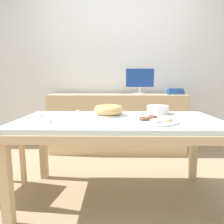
{
  "coord_description": "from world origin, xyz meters",
  "views": [
    {
      "loc": [
        -0.03,
        -1.68,
        1.05
      ],
      "look_at": [
        -0.06,
        -0.02,
        0.79
      ],
      "focal_mm": 32.0,
      "sensor_mm": 36.0,
      "label": 1
    }
  ],
  "objects_px": {
    "computer_monitor": "(140,81)",
    "pastry_platter": "(154,120)",
    "book_stack": "(175,91)",
    "tealight_left_edge": "(50,121)",
    "cake_chocolate_round": "(109,110)",
    "tealight_right_edge": "(41,116)",
    "plate_stack": "(158,110)",
    "tealight_centre": "(78,111)"
  },
  "relations": [
    {
      "from": "computer_monitor",
      "to": "pastry_platter",
      "type": "xyz_separation_m",
      "value": [
        -0.05,
        -1.39,
        -0.3
      ]
    },
    {
      "from": "book_stack",
      "to": "tealight_left_edge",
      "type": "height_order",
      "value": "book_stack"
    },
    {
      "from": "book_stack",
      "to": "cake_chocolate_round",
      "type": "distance_m",
      "value": 1.43
    },
    {
      "from": "tealight_left_edge",
      "to": "tealight_right_edge",
      "type": "height_order",
      "value": "same"
    },
    {
      "from": "computer_monitor",
      "to": "pastry_platter",
      "type": "height_order",
      "value": "computer_monitor"
    },
    {
      "from": "book_stack",
      "to": "plate_stack",
      "type": "height_order",
      "value": "book_stack"
    },
    {
      "from": "book_stack",
      "to": "tealight_right_edge",
      "type": "relative_size",
      "value": 5.92
    },
    {
      "from": "cake_chocolate_round",
      "to": "tealight_centre",
      "type": "bearing_deg",
      "value": 150.88
    },
    {
      "from": "cake_chocolate_round",
      "to": "tealight_left_edge",
      "type": "bearing_deg",
      "value": -144.06
    },
    {
      "from": "computer_monitor",
      "to": "cake_chocolate_round",
      "type": "xyz_separation_m",
      "value": [
        -0.42,
        -1.08,
        -0.27
      ]
    },
    {
      "from": "cake_chocolate_round",
      "to": "tealight_right_edge",
      "type": "bearing_deg",
      "value": -171.39
    },
    {
      "from": "pastry_platter",
      "to": "tealight_centre",
      "type": "relative_size",
      "value": 9.11
    },
    {
      "from": "computer_monitor",
      "to": "book_stack",
      "type": "relative_size",
      "value": 1.79
    },
    {
      "from": "cake_chocolate_round",
      "to": "tealight_right_edge",
      "type": "height_order",
      "value": "cake_chocolate_round"
    },
    {
      "from": "tealight_left_edge",
      "to": "book_stack",
      "type": "bearing_deg",
      "value": 45.68
    },
    {
      "from": "computer_monitor",
      "to": "pastry_platter",
      "type": "relative_size",
      "value": 1.16
    },
    {
      "from": "cake_chocolate_round",
      "to": "tealight_left_edge",
      "type": "height_order",
      "value": "cake_chocolate_round"
    },
    {
      "from": "tealight_centre",
      "to": "tealight_right_edge",
      "type": "bearing_deg",
      "value": -136.15
    },
    {
      "from": "plate_stack",
      "to": "tealight_centre",
      "type": "distance_m",
      "value": 0.81
    },
    {
      "from": "tealight_centre",
      "to": "tealight_left_edge",
      "type": "xyz_separation_m",
      "value": [
        -0.13,
        -0.51,
        0.0
      ]
    },
    {
      "from": "pastry_platter",
      "to": "plate_stack",
      "type": "distance_m",
      "value": 0.42
    },
    {
      "from": "tealight_centre",
      "to": "tealight_right_edge",
      "type": "height_order",
      "value": "same"
    },
    {
      "from": "tealight_centre",
      "to": "pastry_platter",
      "type": "bearing_deg",
      "value": -34.95
    },
    {
      "from": "computer_monitor",
      "to": "tealight_right_edge",
      "type": "bearing_deg",
      "value": -131.04
    },
    {
      "from": "book_stack",
      "to": "tealight_left_edge",
      "type": "xyz_separation_m",
      "value": [
        -1.38,
        -1.41,
        -0.16
      ]
    },
    {
      "from": "computer_monitor",
      "to": "book_stack",
      "type": "height_order",
      "value": "computer_monitor"
    },
    {
      "from": "book_stack",
      "to": "tealight_left_edge",
      "type": "relative_size",
      "value": 5.92
    },
    {
      "from": "computer_monitor",
      "to": "plate_stack",
      "type": "relative_size",
      "value": 2.02
    },
    {
      "from": "pastry_platter",
      "to": "book_stack",
      "type": "bearing_deg",
      "value": 68.04
    },
    {
      "from": "tealight_centre",
      "to": "computer_monitor",
      "type": "bearing_deg",
      "value": 50.68
    },
    {
      "from": "computer_monitor",
      "to": "tealight_centre",
      "type": "height_order",
      "value": "computer_monitor"
    },
    {
      "from": "book_stack",
      "to": "tealight_centre",
      "type": "distance_m",
      "value": 1.55
    },
    {
      "from": "plate_stack",
      "to": "tealight_right_edge",
      "type": "distance_m",
      "value": 1.1
    },
    {
      "from": "cake_chocolate_round",
      "to": "plate_stack",
      "type": "relative_size",
      "value": 1.31
    },
    {
      "from": "book_stack",
      "to": "tealight_right_edge",
      "type": "height_order",
      "value": "book_stack"
    },
    {
      "from": "computer_monitor",
      "to": "cake_chocolate_round",
      "type": "bearing_deg",
      "value": -111.01
    },
    {
      "from": "book_stack",
      "to": "plate_stack",
      "type": "xyz_separation_m",
      "value": [
        -0.45,
        -0.98,
        -0.13
      ]
    },
    {
      "from": "computer_monitor",
      "to": "plate_stack",
      "type": "bearing_deg",
      "value": -86.35
    },
    {
      "from": "plate_stack",
      "to": "tealight_left_edge",
      "type": "relative_size",
      "value": 5.25
    },
    {
      "from": "tealight_right_edge",
      "to": "pastry_platter",
      "type": "bearing_deg",
      "value": -12.22
    },
    {
      "from": "tealight_centre",
      "to": "tealight_right_edge",
      "type": "distance_m",
      "value": 0.39
    },
    {
      "from": "plate_stack",
      "to": "book_stack",
      "type": "bearing_deg",
      "value": 65.35
    }
  ]
}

